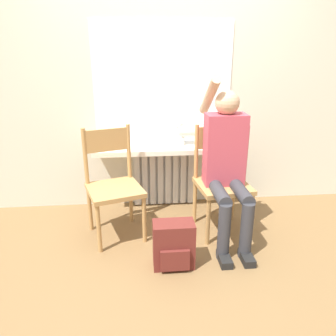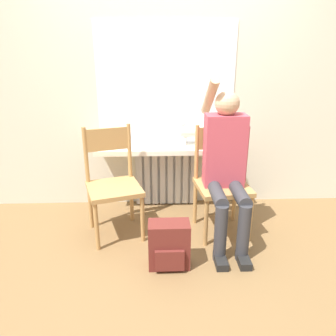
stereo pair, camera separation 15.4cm
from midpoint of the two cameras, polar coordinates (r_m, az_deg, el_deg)
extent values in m
plane|color=brown|center=(2.62, 2.39, -17.20)|extent=(12.00, 12.00, 0.00)
cube|color=beige|center=(3.32, 0.99, 15.95)|extent=(7.00, 0.06, 2.70)
cube|color=silver|center=(3.49, 0.95, -1.37)|extent=(0.65, 0.05, 0.63)
cube|color=silver|center=(3.44, -3.71, -1.70)|extent=(0.06, 0.03, 0.60)
cube|color=silver|center=(3.44, -2.37, -1.69)|extent=(0.06, 0.03, 0.60)
cube|color=silver|center=(3.44, -1.03, -1.67)|extent=(0.06, 0.03, 0.60)
cube|color=silver|center=(3.45, 0.32, -1.65)|extent=(0.06, 0.03, 0.60)
cube|color=silver|center=(3.45, 1.66, -1.63)|extent=(0.06, 0.03, 0.60)
cube|color=silver|center=(3.46, 2.99, -1.61)|extent=(0.06, 0.03, 0.60)
cube|color=silver|center=(3.46, 4.32, -1.58)|extent=(0.06, 0.03, 0.60)
cube|color=silver|center=(3.47, 5.65, -1.56)|extent=(0.06, 0.03, 0.60)
cube|color=white|center=(3.26, 1.10, 3.38)|extent=(1.41, 0.32, 0.05)
cube|color=white|center=(3.30, 1.01, 14.35)|extent=(1.35, 0.01, 1.17)
cube|color=#B2844C|center=(2.87, -7.87, -3.62)|extent=(0.55, 0.55, 0.04)
cylinder|color=#B2844C|center=(2.77, -10.75, -10.08)|extent=(0.04, 0.04, 0.42)
cylinder|color=#B2844C|center=(2.84, -2.90, -8.90)|extent=(0.04, 0.04, 0.42)
cylinder|color=#B2844C|center=(3.11, -11.97, -6.64)|extent=(0.04, 0.04, 0.42)
cylinder|color=#B2844C|center=(3.17, -4.98, -5.69)|extent=(0.04, 0.04, 0.42)
cylinder|color=#B2844C|center=(2.92, -12.67, 2.20)|extent=(0.04, 0.04, 0.50)
cylinder|color=#B2844C|center=(2.99, -5.27, 3.01)|extent=(0.04, 0.04, 0.50)
cube|color=#B2844C|center=(2.92, -9.06, 4.95)|extent=(0.38, 0.14, 0.20)
cube|color=#B2844C|center=(2.93, 10.99, -3.29)|extent=(0.49, 0.49, 0.04)
cylinder|color=#B2844C|center=(2.80, 8.22, -9.49)|extent=(0.04, 0.04, 0.42)
cylinder|color=#B2844C|center=(2.94, 15.59, -8.65)|extent=(0.04, 0.04, 0.42)
cylinder|color=#B2844C|center=(3.14, 6.15, -6.07)|extent=(0.04, 0.04, 0.42)
cylinder|color=#B2844C|center=(3.25, 12.82, -5.48)|extent=(0.04, 0.04, 0.42)
cylinder|color=#B2844C|center=(2.95, 6.50, 2.73)|extent=(0.04, 0.04, 0.50)
cylinder|color=#B2844C|center=(3.08, 13.53, 3.01)|extent=(0.04, 0.04, 0.50)
cube|color=#B2844C|center=(2.97, 10.23, 5.17)|extent=(0.40, 0.07, 0.20)
cylinder|color=#333338|center=(2.71, 10.12, -4.32)|extent=(0.11, 0.45, 0.11)
cylinder|color=#333338|center=(2.76, 13.79, -4.20)|extent=(0.11, 0.45, 0.11)
cylinder|color=#333338|center=(2.63, 10.82, -11.17)|extent=(0.10, 0.10, 0.48)
cylinder|color=#333338|center=(2.67, 14.65, -10.93)|extent=(0.10, 0.10, 0.48)
cube|color=black|center=(2.69, 10.81, -15.62)|extent=(0.09, 0.20, 0.06)
cube|color=black|center=(2.74, 14.62, -15.31)|extent=(0.09, 0.20, 0.06)
cube|color=#B74251|center=(2.84, 11.32, 2.98)|extent=(0.34, 0.20, 0.62)
sphere|color=tan|center=(2.75, 11.89, 10.96)|extent=(0.20, 0.20, 0.20)
cylinder|color=tan|center=(2.85, 8.91, 12.26)|extent=(0.08, 0.50, 0.38)
cylinder|color=#B74251|center=(2.85, 14.46, 2.16)|extent=(0.08, 0.08, 0.49)
cylinder|color=silver|center=(3.29, 6.20, 6.34)|extent=(0.31, 0.11, 0.11)
sphere|color=silver|center=(3.32, 9.30, 6.61)|extent=(0.08, 0.08, 0.08)
cone|color=silver|center=(3.29, 9.40, 7.16)|extent=(0.03, 0.03, 0.03)
cone|color=silver|center=(3.33, 9.27, 7.32)|extent=(0.03, 0.03, 0.03)
cylinder|color=silver|center=(3.31, 8.07, 4.59)|extent=(0.03, 0.03, 0.08)
cylinder|color=silver|center=(3.36, 7.91, 4.85)|extent=(0.03, 0.03, 0.08)
cylinder|color=silver|center=(3.28, 4.33, 4.58)|extent=(0.03, 0.03, 0.08)
cylinder|color=silver|center=(3.33, 4.22, 4.84)|extent=(0.03, 0.03, 0.08)
cylinder|color=silver|center=(3.26, 2.71, 6.83)|extent=(0.20, 0.03, 0.13)
cube|color=maroon|center=(2.56, 1.95, -13.19)|extent=(0.31, 0.17, 0.37)
cube|color=maroon|center=(2.51, 2.10, -15.86)|extent=(0.22, 0.03, 0.17)
camera|label=1|loc=(0.08, -88.51, 0.54)|focal=35.00mm
camera|label=2|loc=(0.08, 91.49, -0.54)|focal=35.00mm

